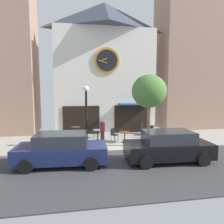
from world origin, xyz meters
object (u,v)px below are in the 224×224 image
Objects in this scene: street_lamp at (86,116)px; pedestrian_maroon at (102,131)px; cafe_chair_facing_street at (96,131)px; cafe_chair_under_awning at (114,134)px; cafe_chair_facing_wall at (151,131)px; cafe_table_near_curb at (98,133)px; cafe_table_center at (125,135)px; cafe_table_leftmost at (151,128)px; parked_car_black at (168,146)px; parked_car_navy at (62,149)px; cafe_table_center_left at (76,130)px; street_tree at (149,92)px; cafe_chair_outer at (143,127)px; cafe_chair_curbside at (86,130)px.

pedestrian_maroon is (1.08, 0.59, -1.10)m from street_lamp.
street_lamp reaches higher than cafe_chair_facing_street.
cafe_chair_under_awning is 3.03m from cafe_chair_facing_wall.
cafe_chair_facing_street is at bearing 95.42° from cafe_table_near_curb.
cafe_table_near_curb is 1.97m from cafe_table_center.
cafe_table_leftmost is at bearing 12.95° from cafe_table_near_curb.
cafe_table_leftmost is at bearing 2.22° from cafe_chair_facing_street.
pedestrian_maroon is 0.38× the size of parked_car_black.
parked_car_navy is at bearing -128.51° from cafe_chair_under_awning.
cafe_table_center is 1.60m from pedestrian_maroon.
pedestrian_maroon reaches higher than cafe_chair_under_awning.
cafe_chair_facing_wall is at bearing 36.65° from parked_car_navy.
cafe_table_center is 2.51m from cafe_chair_facing_street.
cafe_chair_facing_street is at bearing -23.39° from cafe_table_center_left.
cafe_table_leftmost is (2.62, 1.87, 0.02)m from cafe_table_center.
cafe_chair_facing_wall is at bearing 10.30° from cafe_chair_under_awning.
cafe_chair_outer is (0.84, 3.65, -2.97)m from street_tree.
street_lamp is 2.32m from cafe_table_near_curb.
street_tree is 3.86m from cafe_chair_facing_wall.
street_lamp is 4.29× the size of cafe_chair_outer.
street_lamp is 1.65m from pedestrian_maroon.
parked_car_black is at bearing -58.03° from cafe_chair_curbside.
street_lamp is 0.88× the size of parked_car_navy.
cafe_chair_facing_street is 5.70m from parked_car_navy.
parked_car_black is (3.19, -5.65, 0.23)m from cafe_chair_facing_street.
cafe_table_near_curb is 0.85× the size of cafe_chair_facing_wall.
cafe_table_center is at bearing -130.59° from cafe_chair_outer.
street_tree is 3.43m from cafe_table_center.
pedestrian_maroon reaches higher than cafe_table_center_left.
cafe_chair_under_awning is 4.90m from parked_car_black.
cafe_chair_under_awning is at bearing -17.52° from cafe_table_near_curb.
cafe_chair_curbside is at bearing -3.95° from cafe_table_center_left.
street_tree is 3.94m from cafe_chair_under_awning.
cafe_chair_facing_street is at bearing -177.78° from cafe_table_leftmost.
cafe_chair_under_awning reaches higher than cafe_table_center.
cafe_table_center_left is at bearing 126.63° from parked_car_black.
pedestrian_maroon reaches higher than parked_car_navy.
cafe_chair_facing_wall is 0.20× the size of parked_car_navy.
cafe_chair_outer is 1.00× the size of cafe_chair_facing_street.
cafe_chair_under_awning and cafe_chair_curbside have the same top height.
cafe_chair_under_awning is (-1.95, 1.70, -2.97)m from street_tree.
cafe_table_near_curb is at bearing 62.23° from street_lamp.
cafe_table_near_curb reaches higher than cafe_table_leftmost.
pedestrian_maroon is at bearing 55.03° from parked_car_navy.
cafe_chair_under_awning is (-0.68, 0.51, -0.01)m from cafe_table_center.
cafe_table_center is (2.63, 0.76, -1.42)m from street_lamp.
street_tree reaches higher than parked_car_navy.
cafe_chair_facing_wall is at bearing 20.21° from street_lamp.
parked_car_black is at bearing -52.63° from pedestrian_maroon.
cafe_chair_facing_street is (-3.97, -0.77, 0.00)m from cafe_chair_outer.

